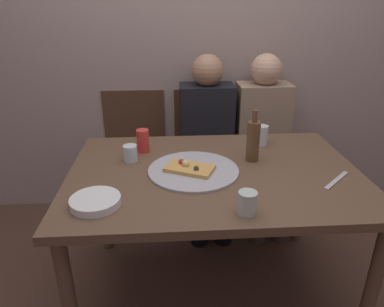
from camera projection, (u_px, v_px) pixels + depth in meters
name	position (u px, v px, depth m)	size (l,w,h in m)	color
ground_plane	(211.00, 289.00, 1.99)	(8.00, 8.00, 0.00)	#513828
back_wall	(197.00, 30.00, 2.42)	(6.00, 0.10, 2.60)	gray
dining_table	(214.00, 185.00, 1.73)	(1.38, 0.95, 0.74)	brown
pizza_tray	(193.00, 170.00, 1.68)	(0.43, 0.43, 0.01)	#ADADB2
pizza_slice_last	(189.00, 168.00, 1.67)	(0.25, 0.21, 0.05)	tan
wine_bottle	(253.00, 140.00, 1.76)	(0.07, 0.07, 0.26)	brown
tumbler_near	(247.00, 203.00, 1.34)	(0.07, 0.07, 0.09)	#B7C6BC
tumbler_far	(130.00, 153.00, 1.77)	(0.07, 0.07, 0.08)	silver
wine_glass	(262.00, 135.00, 1.97)	(0.07, 0.07, 0.11)	silver
soda_can	(143.00, 141.00, 1.88)	(0.07, 0.07, 0.12)	red
plate_stack	(95.00, 201.00, 1.40)	(0.20, 0.20, 0.03)	white
table_knife	(337.00, 180.00, 1.60)	(0.22, 0.02, 0.01)	#B7B7BC
chair_left	(135.00, 147.00, 2.56)	(0.44, 0.44, 0.90)	#472D1E
chair_middle	(205.00, 145.00, 2.59)	(0.44, 0.44, 0.90)	#472D1E
chair_right	(258.00, 144.00, 2.61)	(0.44, 0.44, 0.90)	#472D1E
guest_in_sweater	(208.00, 136.00, 2.40)	(0.36, 0.56, 1.17)	black
guest_in_beanie	(265.00, 135.00, 2.42)	(0.36, 0.56, 1.17)	#937A60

